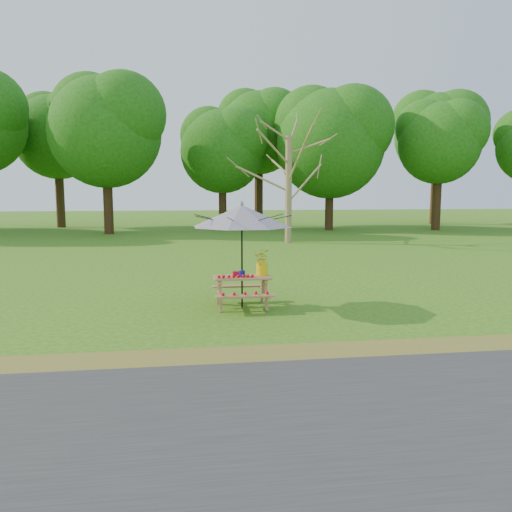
{
  "coord_description": "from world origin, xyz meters",
  "views": [
    {
      "loc": [
        1.68,
        -9.86,
        2.43
      ],
      "look_at": [
        3.15,
        0.5,
        1.1
      ],
      "focal_mm": 35.0,
      "sensor_mm": 36.0,
      "label": 1
    }
  ],
  "objects": [
    {
      "name": "treeline",
      "position": [
        0.0,
        22.0,
        8.0
      ],
      "size": [
        60.0,
        12.0,
        16.0
      ],
      "primitive_type": null,
      "color": "#1F530E",
      "rests_on": "ground"
    },
    {
      "name": "patio_umbrella",
      "position": [
        2.85,
        0.5,
        1.95
      ],
      "size": [
        2.79,
        2.79,
        2.25
      ],
      "color": "black",
      "rests_on": "ground"
    },
    {
      "name": "road",
      "position": [
        0.0,
        -5.0,
        0.01
      ],
      "size": [
        120.0,
        4.0,
        0.01
      ],
      "primitive_type": "cube",
      "color": "#2E2D30",
      "rests_on": "ground"
    },
    {
      "name": "produce_bins",
      "position": [
        2.8,
        0.55,
        0.72
      ],
      "size": [
        0.25,
        0.36,
        0.13
      ],
      "color": "red",
      "rests_on": "picnic_table"
    },
    {
      "name": "flower_bucket",
      "position": [
        3.3,
        0.61,
        0.97
      ],
      "size": [
        0.39,
        0.35,
        0.56
      ],
      "color": "yellow",
      "rests_on": "picnic_table"
    },
    {
      "name": "ground",
      "position": [
        0.0,
        0.0,
        0.0
      ],
      "size": [
        120.0,
        120.0,
        0.0
      ],
      "primitive_type": "plane",
      "color": "#346613",
      "rests_on": "ground"
    },
    {
      "name": "picnic_table",
      "position": [
        2.85,
        0.5,
        0.33
      ],
      "size": [
        1.2,
        1.32,
        0.67
      ],
      "color": "#A66E4B",
      "rests_on": "ground"
    },
    {
      "name": "tomatoes_row",
      "position": [
        2.7,
        0.32,
        0.71
      ],
      "size": [
        0.77,
        0.13,
        0.07
      ],
      "primitive_type": null,
      "color": "red",
      "rests_on": "picnic_table"
    },
    {
      "name": "drygrass_strip",
      "position": [
        0.0,
        -2.8,
        0.0
      ],
      "size": [
        120.0,
        1.2,
        0.01
      ],
      "primitive_type": "cube",
      "color": "olive",
      "rests_on": "ground"
    },
    {
      "name": "bare_tree",
      "position": [
        6.65,
        13.95,
        7.21
      ],
      "size": [
        7.97,
        7.97,
        11.88
      ],
      "color": "#977D52",
      "rests_on": "ground"
    }
  ]
}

